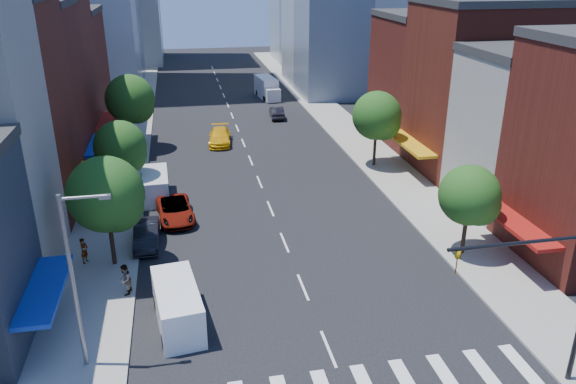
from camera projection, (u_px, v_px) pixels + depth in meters
name	position (u px, v px, depth m)	size (l,w,h in m)	color
ground	(328.00, 349.00, 28.81)	(220.00, 220.00, 0.00)	black
sidewalk_left	(128.00, 138.00, 62.83)	(5.00, 120.00, 0.15)	gray
sidewalk_right	(343.00, 126.00, 67.31)	(5.00, 120.00, 0.15)	gray
bldg_left_3	(9.00, 98.00, 48.50)	(12.00, 8.00, 15.00)	#531A14
bldg_left_4	(29.00, 69.00, 55.83)	(12.00, 9.00, 17.00)	#571C14
bldg_left_5	(51.00, 72.00, 65.20)	(12.00, 10.00, 13.00)	#531A14
bldg_right_1	(540.00, 133.00, 43.90)	(12.00, 8.00, 12.00)	beige
bldg_right_2	(484.00, 90.00, 51.49)	(12.00, 10.00, 15.00)	#571C14
bldg_right_3	(436.00, 80.00, 60.94)	(12.00, 10.00, 13.00)	#531A14
traffic_signal	(573.00, 308.00, 24.93)	(7.24, 2.24, 8.00)	black
streetlight	(76.00, 273.00, 25.59)	(2.25, 0.25, 9.00)	slate
tree_left_near	(108.00, 197.00, 34.83)	(4.80, 4.80, 7.30)	black
tree_left_mid	(122.00, 149.00, 44.94)	(4.20, 4.20, 6.65)	black
tree_left_far	(132.00, 101.00, 57.38)	(5.00, 5.00, 7.75)	black
tree_right_near	(472.00, 198.00, 36.49)	(4.00, 4.00, 6.20)	black
tree_right_far	(378.00, 118.00, 52.56)	(4.60, 4.60, 7.20)	black
parked_car_front	(178.00, 300.00, 31.62)	(1.84, 4.57, 1.56)	#B4B4B9
parked_car_second	(147.00, 235.00, 39.10)	(1.67, 4.79, 1.58)	black
parked_car_third	(175.00, 210.00, 42.98)	(2.55, 5.54, 1.54)	#999999
parked_car_rear	(151.00, 179.00, 49.17)	(2.04, 5.01, 1.46)	black
cargo_van_near	(178.00, 307.00, 30.26)	(2.85, 5.70, 2.33)	white
cargo_van_far	(156.00, 186.00, 46.68)	(2.26, 5.26, 2.21)	silver
taxi	(220.00, 137.00, 60.89)	(2.28, 5.61, 1.63)	#F2B10C
traffic_car_oncoming	(277.00, 112.00, 71.00)	(1.57, 4.49, 1.48)	black
traffic_car_far	(272.00, 85.00, 86.94)	(1.67, 4.14, 1.41)	#999999
box_truck	(267.00, 88.00, 81.33)	(2.87, 7.40, 2.91)	silver
pedestrian_near	(84.00, 250.00, 36.48)	(0.63, 0.42, 1.73)	#999999
pedestrian_far	(125.00, 280.00, 32.95)	(0.93, 0.73, 1.92)	#999999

